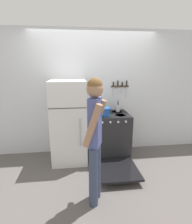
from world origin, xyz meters
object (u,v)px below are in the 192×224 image
at_px(dutch_oven_pot, 104,112).
at_px(tea_kettle, 102,109).
at_px(refrigerator, 69,122).
at_px(utensil_jar, 118,108).
at_px(person, 95,136).
at_px(stove_range, 110,136).

bearing_deg(dutch_oven_pot, tea_kettle, 87.24).
bearing_deg(refrigerator, dutch_oven_pot, -9.15).
bearing_deg(dutch_oven_pot, refrigerator, 170.85).
height_order(refrigerator, utensil_jar, refrigerator).
bearing_deg(tea_kettle, dutch_oven_pot, -92.76).
xyz_separation_m(tea_kettle, person, (-0.31, -1.36, -0.02)).
height_order(refrigerator, tea_kettle, refrigerator).
relative_size(stove_range, dutch_oven_pot, 4.64).
height_order(utensil_jar, person, person).
distance_m(dutch_oven_pot, person, 1.14).
bearing_deg(person, stove_range, -0.60).
height_order(refrigerator, stove_range, refrigerator).
height_order(stove_range, tea_kettle, tea_kettle).
distance_m(dutch_oven_pot, utensil_jar, 0.44).
relative_size(dutch_oven_pot, person, 0.18).
xyz_separation_m(dutch_oven_pot, person, (-0.29, -1.10, -0.03)).
bearing_deg(tea_kettle, refrigerator, -166.84).
relative_size(dutch_oven_pot, tea_kettle, 1.15).
distance_m(stove_range, tea_kettle, 0.58).
xyz_separation_m(stove_range, dutch_oven_pot, (-0.16, -0.09, 0.54)).
distance_m(tea_kettle, person, 1.40).
distance_m(stove_range, utensil_jar, 0.60).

